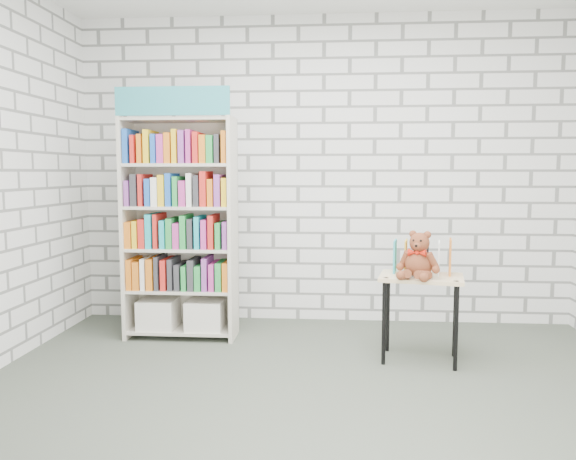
{
  "coord_description": "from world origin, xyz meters",
  "views": [
    {
      "loc": [
        0.08,
        -3.2,
        1.39
      ],
      "look_at": [
        -0.24,
        0.95,
        0.96
      ],
      "focal_mm": 35.0,
      "sensor_mm": 36.0,
      "label": 1
    }
  ],
  "objects": [
    {
      "name": "ground",
      "position": [
        0.0,
        0.0,
        0.0
      ],
      "size": [
        4.5,
        4.5,
        0.0
      ],
      "primitive_type": "plane",
      "color": "#41483C",
      "rests_on": "ground"
    },
    {
      "name": "display_table",
      "position": [
        0.74,
        0.89,
        0.55
      ],
      "size": [
        0.66,
        0.51,
        0.64
      ],
      "color": "#DDBC84",
      "rests_on": "ground"
    },
    {
      "name": "bookshelf",
      "position": [
        -1.17,
        1.36,
        0.94
      ],
      "size": [
        0.91,
        0.36,
        2.05
      ],
      "color": "beige",
      "rests_on": "ground"
    },
    {
      "name": "table_books",
      "position": [
        0.75,
        0.99,
        0.76
      ],
      "size": [
        0.44,
        0.25,
        0.25
      ],
      "color": "teal",
      "rests_on": "display_table"
    },
    {
      "name": "room_shell",
      "position": [
        0.0,
        0.0,
        1.78
      ],
      "size": [
        4.52,
        4.02,
        2.81
      ],
      "color": "silver",
      "rests_on": "ground"
    },
    {
      "name": "teddy_bear",
      "position": [
        0.7,
        0.81,
        0.77
      ],
      "size": [
        0.32,
        0.3,
        0.34
      ],
      "color": "maroon",
      "rests_on": "display_table"
    }
  ]
}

